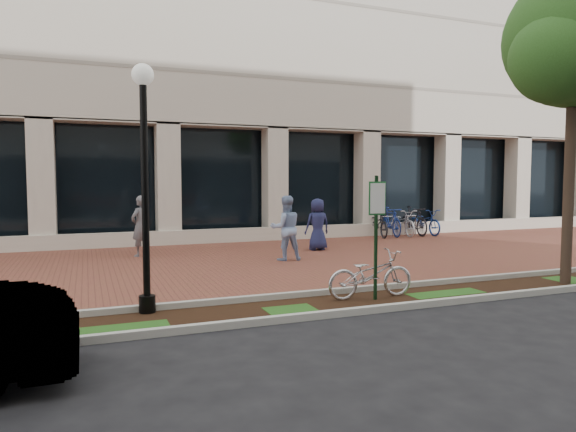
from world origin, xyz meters
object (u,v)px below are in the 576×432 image
object	(u,v)px
pedestrian_mid	(286,228)
lamppost	(145,174)
pedestrian_right	(317,224)
locked_bicycle	(370,274)
pedestrian_left	(141,226)
parking_sign	(376,221)
bike_rack_cluster	(402,222)
bollard	(316,229)
street_tree	(575,48)

from	to	relation	value
pedestrian_mid	lamppost	bearing A→B (deg)	52.16
pedestrian_right	locked_bicycle	bearing A→B (deg)	73.13
locked_bicycle	pedestrian_mid	world-z (taller)	pedestrian_mid
pedestrian_left	pedestrian_right	size ratio (longest dim) A/B	1.08
parking_sign	pedestrian_mid	distance (m)	5.10
lamppost	bike_rack_cluster	bearing A→B (deg)	38.46
bollard	pedestrian_mid	bearing A→B (deg)	-125.48
lamppost	bike_rack_cluster	xyz separation A→B (m)	(10.92, 8.68, -1.80)
pedestrian_left	pedestrian_mid	size ratio (longest dim) A/B	0.99
street_tree	bollard	size ratio (longest dim) A/B	7.25
bollard	pedestrian_right	bearing A→B (deg)	-113.70
parking_sign	lamppost	bearing A→B (deg)	175.70
parking_sign	street_tree	world-z (taller)	street_tree
lamppost	pedestrian_mid	distance (m)	6.32
pedestrian_left	bike_rack_cluster	world-z (taller)	pedestrian_left
street_tree	pedestrian_mid	world-z (taller)	street_tree
street_tree	pedestrian_left	xyz separation A→B (m)	(-8.22, 7.49, -4.12)
lamppost	locked_bicycle	size ratio (longest dim) A/B	2.38
parking_sign	pedestrian_left	distance (m)	8.16
locked_bicycle	bollard	xyz separation A→B (m)	(2.81, 8.59, 0.01)
pedestrian_mid	bollard	bearing A→B (deg)	-119.67
pedestrian_left	bike_rack_cluster	distance (m)	10.56
locked_bicycle	bike_rack_cluster	xyz separation A→B (m)	(6.85, 9.11, 0.09)
parking_sign	bollard	bearing A→B (deg)	76.51
lamppost	pedestrian_right	world-z (taller)	lamppost
pedestrian_right	lamppost	bearing A→B (deg)	44.67
pedestrian_right	pedestrian_left	bearing A→B (deg)	-8.06
pedestrian_left	street_tree	bearing A→B (deg)	98.89
parking_sign	street_tree	distance (m)	5.87
locked_bicycle	pedestrian_left	distance (m)	7.99
bike_rack_cluster	street_tree	bearing A→B (deg)	-98.20
parking_sign	bike_rack_cluster	bearing A→B (deg)	57.87
bollard	bike_rack_cluster	bearing A→B (deg)	7.37
parking_sign	bollard	world-z (taller)	parking_sign
lamppost	pedestrian_mid	world-z (taller)	lamppost
parking_sign	pedestrian_right	distance (m)	6.92
lamppost	bollard	size ratio (longest dim) A/B	4.52
street_tree	pedestrian_right	size ratio (longest dim) A/B	4.00
lamppost	pedestrian_mid	size ratio (longest dim) A/B	2.29
parking_sign	street_tree	xyz separation A→B (m)	(4.68, -0.16, 3.53)
lamppost	pedestrian_left	size ratio (longest dim) A/B	2.31
locked_bicycle	pedestrian_right	bearing A→B (deg)	-13.82
street_tree	bollard	xyz separation A→B (m)	(-1.88, 8.93, -4.56)
pedestrian_left	pedestrian_right	world-z (taller)	pedestrian_left
lamppost	pedestrian_right	xyz separation A→B (m)	(5.95, 6.02, -1.52)
lamppost	pedestrian_right	bearing A→B (deg)	45.33
pedestrian_left	bollard	xyz separation A→B (m)	(6.33, 1.44, -0.43)
bike_rack_cluster	pedestrian_mid	bearing A→B (deg)	-143.03
pedestrian_left	pedestrian_right	bearing A→B (deg)	133.85
pedestrian_right	bollard	bearing A→B (deg)	-114.37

